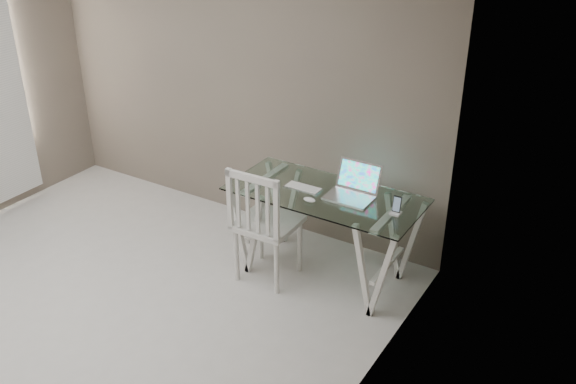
{
  "coord_description": "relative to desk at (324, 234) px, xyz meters",
  "views": [
    {
      "loc": [
        3.24,
        -2.17,
        3.0
      ],
      "look_at": [
        1.05,
        1.4,
        0.85
      ],
      "focal_mm": 40.0,
      "sensor_mm": 36.0,
      "label": 1
    }
  ],
  "objects": [
    {
      "name": "keyboard",
      "position": [
        -0.19,
        -0.01,
        0.37
      ],
      "size": [
        0.29,
        0.13,
        0.01
      ],
      "primitive_type": "cube",
      "color": "silver",
      "rests_on": "desk"
    },
    {
      "name": "room",
      "position": [
        -1.26,
        -1.68,
        1.33
      ],
      "size": [
        4.5,
        4.52,
        2.71
      ],
      "color": "#BBB8B3",
      "rests_on": "ground"
    },
    {
      "name": "mouse",
      "position": [
        -0.04,
        -0.18,
        0.38
      ],
      "size": [
        0.1,
        0.06,
        0.03
      ],
      "primitive_type": "ellipsoid",
      "color": "white",
      "rests_on": "desk"
    },
    {
      "name": "chair",
      "position": [
        -0.37,
        -0.32,
        0.17
      ],
      "size": [
        0.47,
        0.47,
        1.0
      ],
      "rotation": [
        0.0,
        0.0,
        0.03
      ],
      "color": "silver",
      "rests_on": "ground"
    },
    {
      "name": "phone_dock",
      "position": [
        0.59,
        -0.01,
        0.4
      ],
      "size": [
        0.07,
        0.07,
        0.14
      ],
      "color": "white",
      "rests_on": "desk"
    },
    {
      "name": "desk",
      "position": [
        0.0,
        0.0,
        0.0
      ],
      "size": [
        1.5,
        0.7,
        0.75
      ],
      "color": "silver",
      "rests_on": "ground"
    },
    {
      "name": "laptop",
      "position": [
        0.19,
        0.09,
        0.42
      ],
      "size": [
        0.35,
        0.33,
        0.24
      ],
      "color": "silver",
      "rests_on": "desk"
    }
  ]
}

